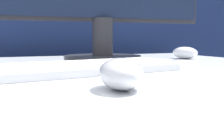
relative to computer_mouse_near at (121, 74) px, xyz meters
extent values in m
cube|color=navy|center=(-0.05, 0.97, -0.16)|extent=(5.00, 0.03, 1.16)
ellipsoid|color=silver|center=(0.00, 0.00, 0.00)|extent=(0.09, 0.12, 0.05)
cube|color=silver|center=(0.02, 0.22, -0.02)|extent=(0.43, 0.20, 0.02)
cube|color=white|center=(0.02, 0.22, 0.00)|extent=(0.41, 0.18, 0.01)
cylinder|color=#28282D|center=(0.16, 0.49, -0.01)|extent=(0.24, 0.24, 0.02)
cylinder|color=#28282D|center=(0.16, 0.49, 0.05)|extent=(0.06, 0.06, 0.12)
ellipsoid|color=white|center=(0.48, 0.49, 0.00)|extent=(0.08, 0.11, 0.04)
camera|label=1|loc=(-0.19, -0.41, 0.05)|focal=50.00mm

